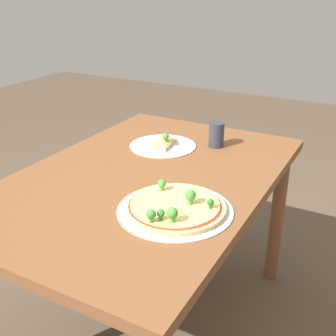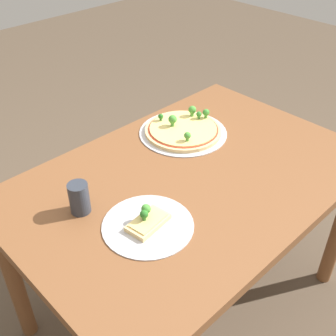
{
  "view_description": "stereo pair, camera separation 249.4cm",
  "coord_description": "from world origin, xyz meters",
  "views": [
    {
      "loc": [
        1.14,
        0.71,
        1.32
      ],
      "look_at": [
        -0.04,
        0.06,
        0.72
      ],
      "focal_mm": 45.0,
      "sensor_mm": 36.0,
      "label": 1
    },
    {
      "loc": [
        -0.85,
        -0.77,
        1.57
      ],
      "look_at": [
        -0.04,
        0.06,
        0.72
      ],
      "focal_mm": 45.0,
      "sensor_mm": 36.0,
      "label": 2
    }
  ],
  "objects": [
    {
      "name": "ground_plane",
      "position": [
        0.0,
        0.0,
        0.0
      ],
      "size": [
        8.0,
        8.0,
        0.0
      ],
      "primitive_type": "plane",
      "color": "brown"
    },
    {
      "name": "dining_table",
      "position": [
        0.0,
        0.0,
        0.61
      ],
      "size": [
        1.24,
        0.83,
        0.7
      ],
      "color": "brown",
      "rests_on": "ground_plane"
    },
    {
      "name": "pizza_tray_whole",
      "position": [
        0.18,
        0.21,
        0.71
      ],
      "size": [
        0.35,
        0.35,
        0.07
      ],
      "color": "#B7B7BC",
      "rests_on": "dining_table"
    },
    {
      "name": "pizza_tray_slice",
      "position": [
        -0.27,
        -0.08,
        0.71
      ],
      "size": [
        0.27,
        0.27,
        0.06
      ],
      "color": "#B7B7BC",
      "rests_on": "dining_table"
    },
    {
      "name": "drinking_cup",
      "position": [
        -0.37,
        0.11,
        0.75
      ],
      "size": [
        0.06,
        0.06,
        0.1
      ],
      "primitive_type": "cylinder",
      "color": "#2D333D",
      "rests_on": "dining_table"
    }
  ]
}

